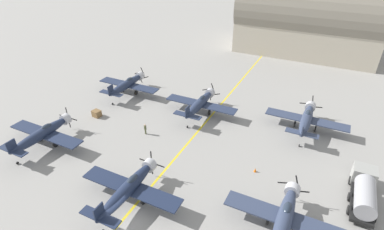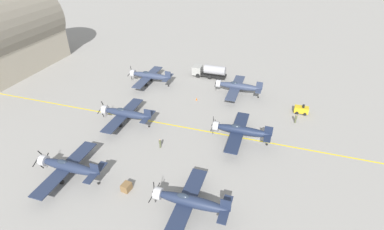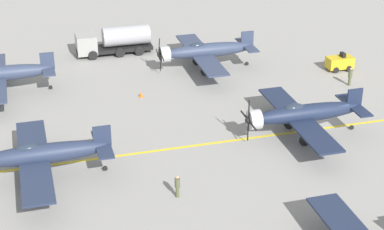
% 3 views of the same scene
% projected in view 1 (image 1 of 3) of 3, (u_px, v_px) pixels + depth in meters
% --- Properties ---
extents(ground_plane, '(400.00, 400.00, 0.00)m').
position_uv_depth(ground_plane, '(122.00, 221.00, 30.87)').
color(ground_plane, gray).
extents(taxiway_stripe, '(0.30, 160.00, 0.01)m').
position_uv_depth(taxiway_stripe, '(122.00, 221.00, 30.87)').
color(taxiway_stripe, yellow).
rests_on(taxiway_stripe, ground).
extents(airplane_mid_center, '(12.00, 9.98, 3.80)m').
position_uv_depth(airplane_mid_center, '(129.00, 188.00, 32.19)').
color(airplane_mid_center, '#1C2640').
rests_on(airplane_mid_center, ground).
extents(airplane_far_left, '(12.00, 9.98, 3.68)m').
position_uv_depth(airplane_far_left, '(127.00, 84.00, 54.64)').
color(airplane_far_left, '#232D46').
rests_on(airplane_far_left, ground).
extents(airplane_far_center, '(12.00, 9.98, 3.71)m').
position_uv_depth(airplane_far_center, '(200.00, 103.00, 48.39)').
color(airplane_far_center, '#252F49').
rests_on(airplane_far_center, ground).
extents(airplane_far_right, '(12.00, 9.98, 3.79)m').
position_uv_depth(airplane_far_right, '(307.00, 119.00, 44.31)').
color(airplane_far_right, '#313B55').
rests_on(airplane_far_right, ground).
extents(airplane_mid_right, '(12.00, 9.98, 3.74)m').
position_uv_depth(airplane_mid_right, '(285.00, 218.00, 28.75)').
color(airplane_mid_right, '#323C55').
rests_on(airplane_mid_right, ground).
extents(airplane_mid_left, '(12.00, 9.98, 3.80)m').
position_uv_depth(airplane_mid_left, '(43.00, 133.00, 41.08)').
color(airplane_mid_left, '#202A44').
rests_on(airplane_mid_left, ground).
extents(fuel_tanker, '(2.67, 8.00, 2.98)m').
position_uv_depth(fuel_tanker, '(364.00, 191.00, 32.49)').
color(fuel_tanker, black).
rests_on(fuel_tanker, ground).
extents(ground_crew_inspecting, '(0.36, 0.36, 1.66)m').
position_uv_depth(ground_crew_inspecting, '(145.00, 129.00, 44.03)').
color(ground_crew_inspecting, '#515638').
rests_on(ground_crew_inspecting, ground).
extents(supply_crate_by_tanker, '(1.43, 1.25, 1.08)m').
position_uv_depth(supply_crate_by_tanker, '(97.00, 113.00, 48.53)').
color(supply_crate_by_tanker, brown).
rests_on(supply_crate_by_tanker, ground).
extents(traffic_cone, '(0.36, 0.36, 0.55)m').
position_uv_depth(traffic_cone, '(255.00, 170.00, 37.23)').
color(traffic_cone, orange).
rests_on(traffic_cone, ground).
extents(hangar, '(32.38, 16.68, 18.76)m').
position_uv_depth(hangar, '(309.00, 18.00, 71.41)').
color(hangar, '#B2A893').
rests_on(hangar, ground).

